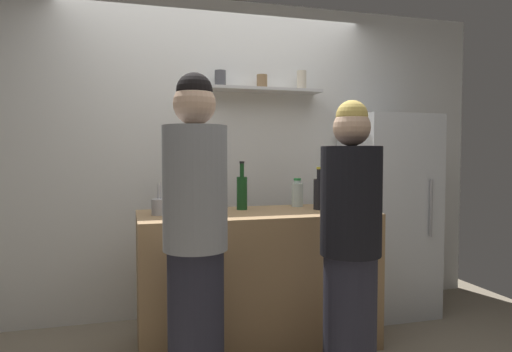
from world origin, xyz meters
TOP-DOWN VIEW (x-y plane):
  - back_wall_assembly at (0.00, 1.25)m, footprint 4.80×0.32m
  - refrigerator at (1.38, 0.85)m, footprint 0.64×0.66m
  - counter at (0.12, 0.50)m, footprint 1.61×0.69m
  - baking_pan at (-0.28, 0.61)m, footprint 0.34×0.24m
  - utensil_holder at (-0.53, 0.53)m, footprint 0.11×0.11m
  - wine_bottle_green_glass at (0.06, 0.65)m, footprint 0.08×0.08m
  - wine_bottle_dark_glass at (0.60, 0.51)m, footprint 0.08×0.08m
  - water_bottle_plastic at (0.51, 0.73)m, footprint 0.09×0.09m
  - person_blonde at (0.47, -0.23)m, footprint 0.34×0.34m
  - person_grey_hoodie at (-0.39, -0.14)m, footprint 0.34×0.34m

SIDE VIEW (x-z plane):
  - counter at x=0.12m, z-range 0.00..0.93m
  - person_blonde at x=0.47m, z-range -0.01..1.62m
  - refrigerator at x=1.38m, z-range 0.00..1.65m
  - person_grey_hoodie at x=-0.39m, z-range 0.00..1.75m
  - baking_pan at x=-0.28m, z-range 0.93..0.98m
  - utensil_holder at x=-0.53m, z-range 0.88..1.09m
  - water_bottle_plastic at x=0.51m, z-range 0.92..1.13m
  - wine_bottle_dark_glass at x=0.60m, z-range 0.90..1.20m
  - wine_bottle_green_glass at x=0.06m, z-range 0.89..1.24m
  - back_wall_assembly at x=0.00m, z-range 0.00..2.60m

